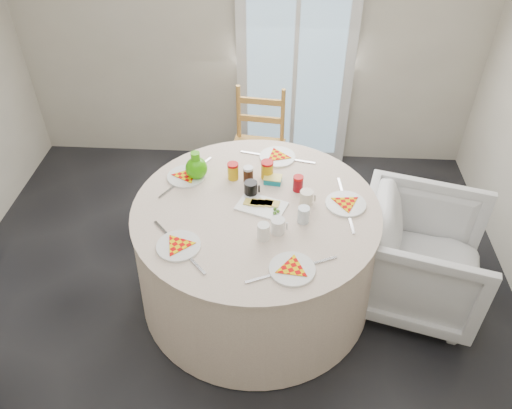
# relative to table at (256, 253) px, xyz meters

# --- Properties ---
(floor) EXTENTS (4.00, 4.00, 0.00)m
(floor) POSITION_rel_table_xyz_m (-0.17, -0.26, -0.38)
(floor) COLOR black
(floor) RESTS_ON ground
(wall_back) EXTENTS (4.00, 0.02, 2.60)m
(wall_back) POSITION_rel_table_xyz_m (-0.17, 1.74, 0.93)
(wall_back) COLOR #BCB5A3
(wall_back) RESTS_ON floor
(glass_door) EXTENTS (1.00, 0.08, 2.10)m
(glass_door) POSITION_rel_table_xyz_m (0.23, 1.69, 0.68)
(glass_door) COLOR silver
(glass_door) RESTS_ON floor
(table) EXTENTS (1.59, 1.59, 0.81)m
(table) POSITION_rel_table_xyz_m (0.00, 0.00, 0.00)
(table) COLOR beige
(table) RESTS_ON floor
(wooden_chair) EXTENTS (0.47, 0.46, 0.96)m
(wooden_chair) POSITION_rel_table_xyz_m (-0.06, 1.09, 0.09)
(wooden_chair) COLOR #A56A36
(wooden_chair) RESTS_ON floor
(armchair) EXTENTS (0.94, 0.98, 0.83)m
(armchair) POSITION_rel_table_xyz_m (1.09, 0.03, 0.02)
(armchair) COLOR silver
(armchair) RESTS_ON floor
(place_settings) EXTENTS (1.81, 1.81, 0.03)m
(place_settings) POSITION_rel_table_xyz_m (0.00, 0.00, 0.40)
(place_settings) COLOR silver
(place_settings) RESTS_ON table
(jar_cluster) EXTENTS (0.54, 0.37, 0.14)m
(jar_cluster) POSITION_rel_table_xyz_m (0.03, 0.24, 0.45)
(jar_cluster) COLOR #AD400F
(jar_cluster) RESTS_ON table
(butter_tub) EXTENTS (0.13, 0.10, 0.05)m
(butter_tub) POSITION_rel_table_xyz_m (0.09, 0.26, 0.41)
(butter_tub) COLOR #0D7B89
(butter_tub) RESTS_ON table
(green_pitcher) EXTENTS (0.16, 0.16, 0.19)m
(green_pitcher) POSITION_rel_table_xyz_m (-0.41, 0.29, 0.49)
(green_pitcher) COLOR #32A605
(green_pitcher) RESTS_ON table
(cheese_platter) EXTENTS (0.34, 0.28, 0.04)m
(cheese_platter) POSITION_rel_table_xyz_m (0.03, 0.01, 0.40)
(cheese_platter) COLOR white
(cheese_platter) RESTS_ON table
(mugs_glasses) EXTENTS (0.81, 0.81, 0.12)m
(mugs_glasses) POSITION_rel_table_xyz_m (0.14, 0.01, 0.44)
(mugs_glasses) COLOR gray
(mugs_glasses) RESTS_ON table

